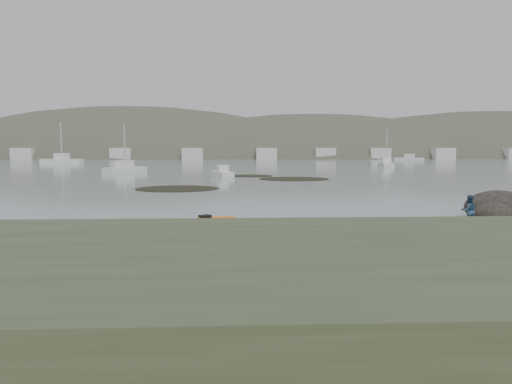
{
  "coord_description": "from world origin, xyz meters",
  "views": [
    {
      "loc": [
        -1.35,
        -26.49,
        3.82
      ],
      "look_at": [
        0.0,
        0.0,
        1.5
      ],
      "focal_mm": 35.0,
      "sensor_mm": 36.0,
      "label": 1
    }
  ],
  "objects": [
    {
      "name": "kayaks",
      "position": [
        -1.8,
        -4.45,
        0.17
      ],
      "size": [
        19.67,
        8.9,
        0.34
      ],
      "color": "red",
      "rests_on": "ground"
    },
    {
      "name": "person_east",
      "position": [
        10.34,
        -2.76,
        0.77
      ],
      "size": [
        0.76,
        0.6,
        1.55
      ],
      "primitive_type": "imported",
      "rotation": [
        0.0,
        0.0,
        3.12
      ],
      "color": "navy",
      "rests_on": "ground"
    },
    {
      "name": "bluff",
      "position": [
        0.0,
        -17.5,
        1.0
      ],
      "size": [
        60.0,
        8.0,
        2.0
      ],
      "primitive_type": "cube",
      "color": "#475138",
      "rests_on": "ground"
    },
    {
      "name": "far_hills",
      "position": [
        39.38,
        193.97,
        -15.93
      ],
      "size": [
        550.0,
        135.0,
        80.0
      ],
      "color": "#384235",
      "rests_on": "ground"
    },
    {
      "name": "wet_sand",
      "position": [
        0.0,
        -0.3,
        0.0
      ],
      "size": [
        60.0,
        60.0,
        0.0
      ],
      "primitive_type": "plane",
      "color": "brown",
      "rests_on": "ground"
    },
    {
      "name": "kelp_mats",
      "position": [
        0.86,
        31.84,
        0.03
      ],
      "size": [
        21.19,
        28.69,
        0.04
      ],
      "color": "black",
      "rests_on": "water"
    },
    {
      "name": "water",
      "position": [
        0.0,
        300.0,
        0.01
      ],
      "size": [
        1200.0,
        1200.0,
        0.0
      ],
      "primitive_type": "plane",
      "color": "slate",
      "rests_on": "ground"
    },
    {
      "name": "moored_boats",
      "position": [
        -2.86,
        87.78,
        0.6
      ],
      "size": [
        104.62,
        87.19,
        1.4
      ],
      "color": "silver",
      "rests_on": "ground"
    },
    {
      "name": "ground",
      "position": [
        0.0,
        0.0,
        0.0
      ],
      "size": [
        600.0,
        600.0,
        0.0
      ],
      "primitive_type": "plane",
      "color": "tan",
      "rests_on": "ground"
    },
    {
      "name": "rock_cluster",
      "position": [
        13.96,
        -0.29,
        0.25
      ],
      "size": [
        5.37,
        3.96,
        1.86
      ],
      "color": "black",
      "rests_on": "ground"
    },
    {
      "name": "far_town",
      "position": [
        6.0,
        145.0,
        2.0
      ],
      "size": [
        199.0,
        5.0,
        4.0
      ],
      "color": "beige",
      "rests_on": "ground"
    }
  ]
}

